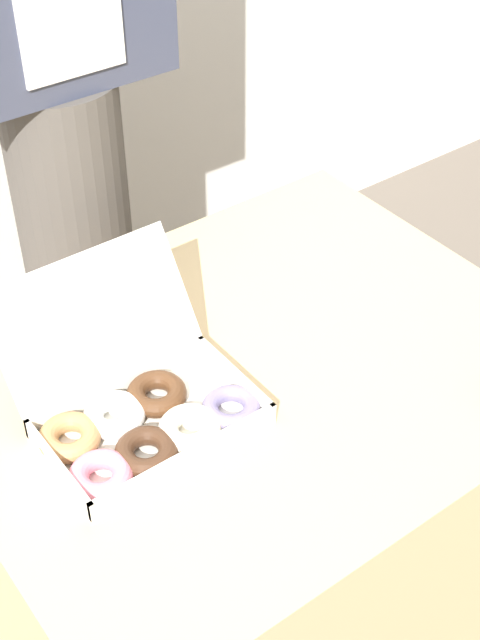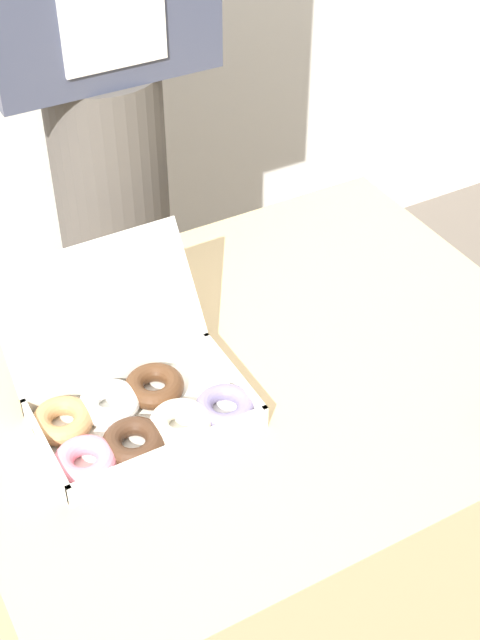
% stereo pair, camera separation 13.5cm
% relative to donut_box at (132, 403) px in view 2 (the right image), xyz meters
% --- Properties ---
extents(ground_plane, '(14.00, 14.00, 0.00)m').
position_rel_donut_box_xyz_m(ground_plane, '(0.23, 0.02, -0.77)').
color(ground_plane, '#665B51').
extents(table, '(1.01, 0.80, 0.74)m').
position_rel_donut_box_xyz_m(table, '(0.23, 0.02, -0.40)').
color(table, tan).
rests_on(table, ground_plane).
extents(donut_box, '(0.34, 0.32, 0.21)m').
position_rel_donut_box_xyz_m(donut_box, '(0.00, 0.00, 0.00)').
color(donut_box, white).
rests_on(donut_box, table).
extents(person_customer, '(0.46, 0.25, 1.78)m').
position_rel_donut_box_xyz_m(person_customer, '(0.25, 0.70, 0.17)').
color(person_customer, '#4C4742').
rests_on(person_customer, ground_plane).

